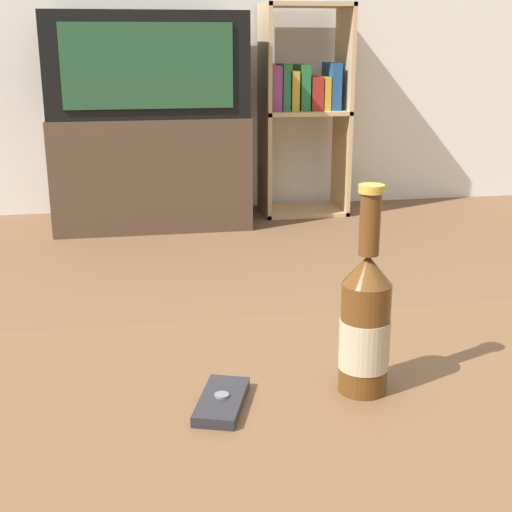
% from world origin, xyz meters
% --- Properties ---
extents(coffee_table, '(1.06, 0.74, 0.42)m').
position_xyz_m(coffee_table, '(0.00, 0.00, 0.36)').
color(coffee_table, brown).
rests_on(coffee_table, ground_plane).
extents(tv_stand, '(0.91, 0.48, 0.52)m').
position_xyz_m(tv_stand, '(-0.08, 2.71, 0.26)').
color(tv_stand, '#4C3828').
rests_on(tv_stand, ground_plane).
extents(television, '(0.90, 0.48, 0.46)m').
position_xyz_m(television, '(-0.08, 2.71, 0.75)').
color(television, black).
rests_on(television, tv_stand).
extents(bookshelf, '(0.42, 0.30, 1.03)m').
position_xyz_m(bookshelf, '(0.69, 2.81, 0.56)').
color(bookshelf, tan).
rests_on(bookshelf, ground_plane).
extents(beer_bottle, '(0.07, 0.07, 0.28)m').
position_xyz_m(beer_bottle, '(0.12, 0.09, 0.52)').
color(beer_bottle, '#563314').
rests_on(beer_bottle, coffee_table).
extents(cell_phone, '(0.09, 0.13, 0.02)m').
position_xyz_m(cell_phone, '(-0.07, 0.08, 0.43)').
color(cell_phone, '#232328').
rests_on(cell_phone, coffee_table).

